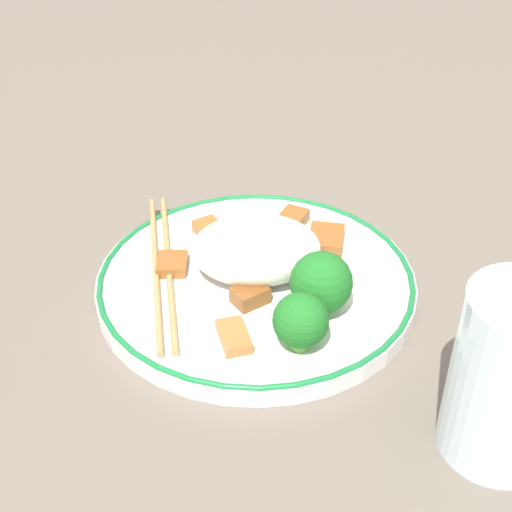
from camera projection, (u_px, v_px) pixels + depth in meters
The scene contains 15 objects.
ground_plane at pixel (256, 290), 0.59m from camera, with size 3.00×3.00×0.00m, color #665B51.
plate at pixel (256, 281), 0.59m from camera, with size 0.26×0.26×0.02m.
rice_mound at pixel (256, 250), 0.57m from camera, with size 0.10×0.07×0.05m.
broccoli_back_left at pixel (301, 321), 0.50m from camera, with size 0.04×0.04×0.05m.
broccoli_back_center at pixel (321, 283), 0.53m from camera, with size 0.05×0.05×0.05m.
meat_near_front at pixel (250, 295), 0.55m from camera, with size 0.03×0.03×0.01m.
meat_near_left at pixel (172, 264), 0.59m from camera, with size 0.02×0.03×0.01m.
meat_near_right at pixel (220, 260), 0.59m from camera, with size 0.03×0.04×0.01m.
meat_near_back at pixel (274, 247), 0.61m from camera, with size 0.04×0.04×0.01m.
meat_on_rice_edge at pixel (326, 239), 0.62m from camera, with size 0.04×0.04×0.01m.
meat_mid_left at pixel (210, 230), 0.63m from camera, with size 0.03×0.04×0.01m.
meat_mid_right at pixel (293, 219), 0.64m from camera, with size 0.03×0.04×0.01m.
meat_far_scatter at pixel (234, 336), 0.52m from camera, with size 0.03×0.04×0.01m.
chopsticks at pixel (162, 266), 0.59m from camera, with size 0.04×0.21×0.01m.
drinking_glass at pixel (512, 377), 0.43m from camera, with size 0.07×0.07×0.12m.
Camera 1 is at (0.01, 0.47, 0.36)m, focal length 50.00 mm.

